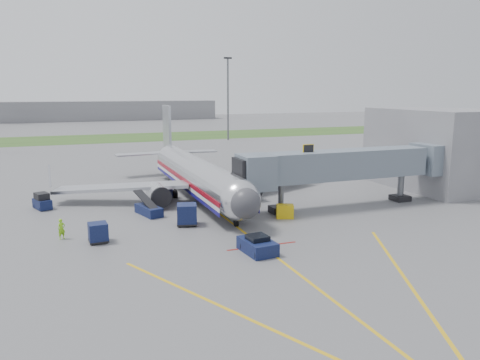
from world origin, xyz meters
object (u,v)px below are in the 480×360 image
object	(u,v)px
airliner	(197,174)
baggage_tug	(42,202)
belt_loader	(149,210)
ramp_worker	(62,229)
pushback_tug	(257,245)

from	to	relation	value
airliner	baggage_tug	xyz separation A→B (m)	(-16.87, 0.11, -1.88)
airliner	belt_loader	distance (m)	9.50
ramp_worker	pushback_tug	bearing A→B (deg)	-58.63
airliner	pushback_tug	world-z (taller)	airliner
pushback_tug	belt_loader	xyz separation A→B (m)	(-5.86, 14.22, -0.04)
baggage_tug	ramp_worker	size ratio (longest dim) A/B	1.58
belt_loader	ramp_worker	distance (m)	9.75
baggage_tug	ramp_worker	xyz separation A→B (m)	(1.87, -11.66, 0.11)
airliner	baggage_tug	distance (m)	16.97
baggage_tug	belt_loader	world-z (taller)	belt_loader
airliner	pushback_tug	distance (m)	20.63
airliner	ramp_worker	bearing A→B (deg)	-142.42
baggage_tug	ramp_worker	world-z (taller)	ramp_worker
airliner	pushback_tug	bearing A→B (deg)	-92.64
airliner	baggage_tug	world-z (taller)	airliner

